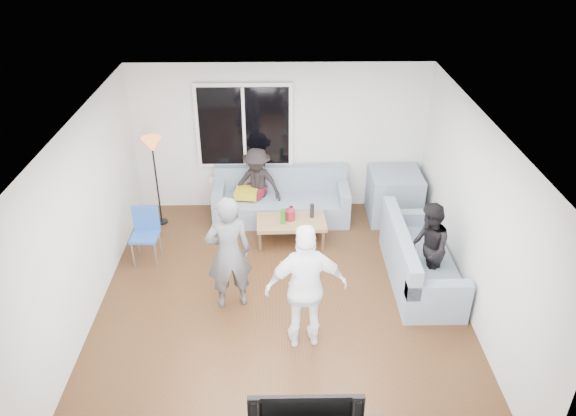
{
  "coord_description": "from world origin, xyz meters",
  "views": [
    {
      "loc": [
        -0.01,
        -6.02,
        4.93
      ],
      "look_at": [
        0.1,
        0.6,
        1.15
      ],
      "focal_mm": 34.41,
      "sensor_mm": 36.0,
      "label": 1
    }
  ],
  "objects_px": {
    "sofa_back_section": "(281,196)",
    "side_chair": "(145,237)",
    "player_right": "(306,287)",
    "spectator_back": "(257,184)",
    "player_left": "(229,253)",
    "floor_lamp": "(157,182)",
    "television": "(305,410)",
    "sofa_right_section": "(422,255)",
    "spectator_right": "(428,249)",
    "coffee_table": "(291,231)"
  },
  "relations": [
    {
      "from": "floor_lamp",
      "to": "coffee_table",
      "type": "bearing_deg",
      "value": -16.22
    },
    {
      "from": "sofa_right_section",
      "to": "side_chair",
      "type": "bearing_deg",
      "value": 82.38
    },
    {
      "from": "sofa_right_section",
      "to": "spectator_right",
      "type": "distance_m",
      "value": 0.33
    },
    {
      "from": "coffee_table",
      "to": "floor_lamp",
      "type": "distance_m",
      "value": 2.38
    },
    {
      "from": "sofa_right_section",
      "to": "side_chair",
      "type": "relative_size",
      "value": 2.33
    },
    {
      "from": "player_left",
      "to": "player_right",
      "type": "xyz_separation_m",
      "value": [
        0.98,
        -0.75,
        0.01
      ]
    },
    {
      "from": "floor_lamp",
      "to": "player_right",
      "type": "distance_m",
      "value": 3.76
    },
    {
      "from": "sofa_back_section",
      "to": "spectator_back",
      "type": "bearing_deg",
      "value": 175.76
    },
    {
      "from": "side_chair",
      "to": "floor_lamp",
      "type": "relative_size",
      "value": 0.55
    },
    {
      "from": "sofa_back_section",
      "to": "sofa_right_section",
      "type": "relative_size",
      "value": 1.15
    },
    {
      "from": "sofa_back_section",
      "to": "player_left",
      "type": "bearing_deg",
      "value": -106.92
    },
    {
      "from": "sofa_back_section",
      "to": "player_left",
      "type": "height_order",
      "value": "player_left"
    },
    {
      "from": "coffee_table",
      "to": "television",
      "type": "relative_size",
      "value": 1.04
    },
    {
      "from": "sofa_back_section",
      "to": "spectator_right",
      "type": "height_order",
      "value": "spectator_right"
    },
    {
      "from": "sofa_right_section",
      "to": "television",
      "type": "distance_m",
      "value": 3.49
    },
    {
      "from": "player_left",
      "to": "spectator_right",
      "type": "bearing_deg",
      "value": 171.6
    },
    {
      "from": "spectator_right",
      "to": "spectator_back",
      "type": "height_order",
      "value": "spectator_right"
    },
    {
      "from": "floor_lamp",
      "to": "sofa_back_section",
      "type": "bearing_deg",
      "value": 3.19
    },
    {
      "from": "floor_lamp",
      "to": "player_left",
      "type": "relative_size",
      "value": 0.94
    },
    {
      "from": "side_chair",
      "to": "player_left",
      "type": "distance_m",
      "value": 1.76
    },
    {
      "from": "floor_lamp",
      "to": "spectator_right",
      "type": "xyz_separation_m",
      "value": [
        4.07,
        -1.9,
        -0.1
      ]
    },
    {
      "from": "television",
      "to": "side_chair",
      "type": "bearing_deg",
      "value": 122.71
    },
    {
      "from": "coffee_table",
      "to": "floor_lamp",
      "type": "relative_size",
      "value": 0.71
    },
    {
      "from": "sofa_back_section",
      "to": "side_chair",
      "type": "distance_m",
      "value": 2.41
    },
    {
      "from": "sofa_right_section",
      "to": "floor_lamp",
      "type": "distance_m",
      "value": 4.42
    },
    {
      "from": "spectator_right",
      "to": "television",
      "type": "relative_size",
      "value": 1.29
    },
    {
      "from": "sofa_back_section",
      "to": "coffee_table",
      "type": "distance_m",
      "value": 0.81
    },
    {
      "from": "side_chair",
      "to": "floor_lamp",
      "type": "xyz_separation_m",
      "value": [
        0.0,
        1.14,
        0.35
      ]
    },
    {
      "from": "sofa_back_section",
      "to": "television",
      "type": "xyz_separation_m",
      "value": [
        0.2,
        -4.77,
        0.32
      ]
    },
    {
      "from": "television",
      "to": "sofa_back_section",
      "type": "bearing_deg",
      "value": 92.34
    },
    {
      "from": "side_chair",
      "to": "floor_lamp",
      "type": "bearing_deg",
      "value": 91.89
    },
    {
      "from": "sofa_right_section",
      "to": "player_right",
      "type": "bearing_deg",
      "value": 126.01
    },
    {
      "from": "side_chair",
      "to": "player_right",
      "type": "relative_size",
      "value": 0.51
    },
    {
      "from": "sofa_right_section",
      "to": "spectator_right",
      "type": "xyz_separation_m",
      "value": [
        0.0,
        -0.21,
        0.25
      ]
    },
    {
      "from": "side_chair",
      "to": "spectator_right",
      "type": "xyz_separation_m",
      "value": [
        4.07,
        -0.75,
        0.25
      ]
    },
    {
      "from": "coffee_table",
      "to": "side_chair",
      "type": "relative_size",
      "value": 1.28
    },
    {
      "from": "sofa_back_section",
      "to": "side_chair",
      "type": "relative_size",
      "value": 2.67
    },
    {
      "from": "spectator_right",
      "to": "sofa_back_section",
      "type": "bearing_deg",
      "value": -129.1
    },
    {
      "from": "player_right",
      "to": "sofa_back_section",
      "type": "bearing_deg",
      "value": -90.87
    },
    {
      "from": "sofa_right_section",
      "to": "player_right",
      "type": "relative_size",
      "value": 1.18
    },
    {
      "from": "sofa_right_section",
      "to": "spectator_right",
      "type": "bearing_deg",
      "value": -180.0
    },
    {
      "from": "spectator_back",
      "to": "television",
      "type": "height_order",
      "value": "spectator_back"
    },
    {
      "from": "floor_lamp",
      "to": "television",
      "type": "distance_m",
      "value": 5.17
    },
    {
      "from": "coffee_table",
      "to": "floor_lamp",
      "type": "xyz_separation_m",
      "value": [
        -2.22,
        0.65,
        0.58
      ]
    },
    {
      "from": "spectator_back",
      "to": "television",
      "type": "bearing_deg",
      "value": -66.13
    },
    {
      "from": "player_right",
      "to": "spectator_back",
      "type": "relative_size",
      "value": 1.31
    },
    {
      "from": "player_left",
      "to": "player_right",
      "type": "bearing_deg",
      "value": 128.07
    },
    {
      "from": "player_left",
      "to": "spectator_right",
      "type": "distance_m",
      "value": 2.73
    },
    {
      "from": "sofa_right_section",
      "to": "spectator_back",
      "type": "xyz_separation_m",
      "value": [
        -2.41,
        1.83,
        0.22
      ]
    },
    {
      "from": "floor_lamp",
      "to": "television",
      "type": "xyz_separation_m",
      "value": [
        2.26,
        -4.66,
        -0.04
      ]
    }
  ]
}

